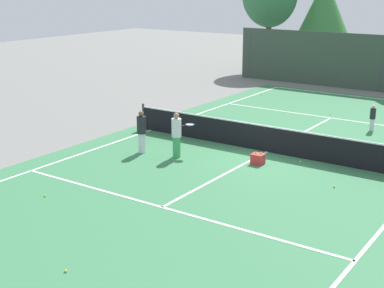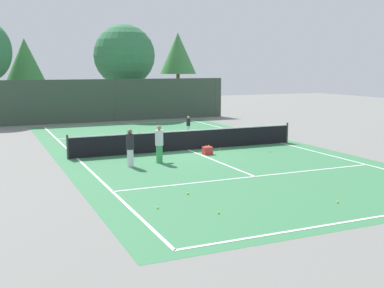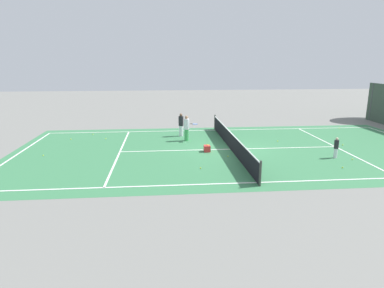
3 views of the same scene
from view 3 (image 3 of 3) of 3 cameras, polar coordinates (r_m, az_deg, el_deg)
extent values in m
plane|color=slate|center=(19.58, 6.65, -0.90)|extent=(80.00, 80.00, 0.00)
cube|color=#387A4C|center=(19.58, 6.65, -0.90)|extent=(13.00, 25.00, 0.00)
cube|color=white|center=(24.84, 4.08, 2.39)|extent=(0.10, 24.00, 0.01)
cube|color=white|center=(14.50, 11.08, -6.50)|extent=(0.10, 24.00, 0.01)
cube|color=white|center=(20.79, -27.77, -1.57)|extent=(11.00, 0.10, 0.01)
cube|color=white|center=(19.33, -12.27, -1.32)|extent=(11.00, 0.10, 0.01)
cube|color=white|center=(21.80, 23.35, -0.42)|extent=(11.00, 0.10, 0.01)
cube|color=white|center=(19.58, 6.65, -0.88)|extent=(0.10, 12.80, 0.01)
cylinder|color=#333833|center=(25.13, 3.95, 3.79)|extent=(0.10, 0.10, 1.10)
cylinder|color=#333833|center=(13.96, 11.64, -4.98)|extent=(0.10, 0.10, 1.10)
cube|color=black|center=(19.47, 6.69, 0.45)|extent=(11.80, 0.03, 0.95)
cube|color=white|center=(19.35, 6.73, 1.88)|extent=(11.80, 0.04, 0.05)
cylinder|color=#3F4447|center=(32.61, 28.44, 6.38)|extent=(0.12, 0.12, 3.20)
cylinder|color=silver|center=(19.26, 23.40, -1.45)|extent=(0.19, 0.19, 0.52)
cylinder|color=#232328|center=(19.15, 23.55, -0.05)|extent=(0.24, 0.24, 0.46)
sphere|color=beige|center=(19.08, 23.63, 0.82)|extent=(0.14, 0.14, 0.14)
cylinder|color=silver|center=(22.80, -1.89, 2.28)|extent=(0.27, 0.27, 0.73)
cylinder|color=#232328|center=(22.67, -1.91, 3.97)|extent=(0.33, 0.33, 0.64)
sphere|color=brown|center=(22.60, -1.92, 5.02)|extent=(0.20, 0.20, 0.20)
cylinder|color=#3FA559|center=(21.47, -0.94, 1.57)|extent=(0.28, 0.28, 0.76)
cylinder|color=silver|center=(21.33, -0.95, 3.44)|extent=(0.35, 0.35, 0.66)
sphere|color=#A37556|center=(21.25, -0.96, 4.59)|extent=(0.21, 0.21, 0.21)
cylinder|color=black|center=(21.23, -0.12, 3.48)|extent=(0.10, 0.20, 0.03)
torus|color=blue|center=(21.16, 0.53, 3.45)|extent=(0.43, 0.43, 0.03)
cylinder|color=silver|center=(21.16, 0.53, 3.45)|extent=(0.36, 0.36, 0.00)
cube|color=red|center=(18.93, 2.60, -0.78)|extent=(0.42, 0.35, 0.36)
sphere|color=#CCE533|center=(18.96, 2.57, -0.10)|extent=(0.07, 0.07, 0.07)
sphere|color=#CCE533|center=(18.81, 2.80, -0.22)|extent=(0.07, 0.07, 0.07)
sphere|color=#CCE533|center=(23.21, -20.07, 0.78)|extent=(0.07, 0.07, 0.07)
sphere|color=#CCE533|center=(19.81, -24.18, -1.80)|extent=(0.07, 0.07, 0.07)
sphere|color=#CCE533|center=(22.01, 14.49, 0.51)|extent=(0.07, 0.07, 0.07)
sphere|color=#CCE533|center=(22.71, -14.60, 0.91)|extent=(0.07, 0.07, 0.07)
sphere|color=#CCE533|center=(24.29, -16.63, 1.62)|extent=(0.07, 0.07, 0.07)
sphere|color=#CCE533|center=(22.32, 24.44, -0.14)|extent=(0.07, 0.07, 0.07)
sphere|color=#CCE533|center=(18.03, 6.19, -2.11)|extent=(0.07, 0.07, 0.07)
sphere|color=#CCE533|center=(23.30, 5.94, 1.63)|extent=(0.07, 0.07, 0.07)
sphere|color=#CCE533|center=(27.75, 23.94, 2.50)|extent=(0.07, 0.07, 0.07)
sphere|color=#CCE533|center=(16.00, 1.48, -4.14)|extent=(0.07, 0.07, 0.07)
sphere|color=#CCE533|center=(19.31, 25.81, -2.37)|extent=(0.07, 0.07, 0.07)
sphere|color=#CCE533|center=(17.63, 24.41, -3.70)|extent=(0.07, 0.07, 0.07)
camera|label=1|loc=(16.92, -62.09, 10.42)|focal=52.19mm
camera|label=2|loc=(32.87, -38.17, 9.55)|focal=44.57mm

